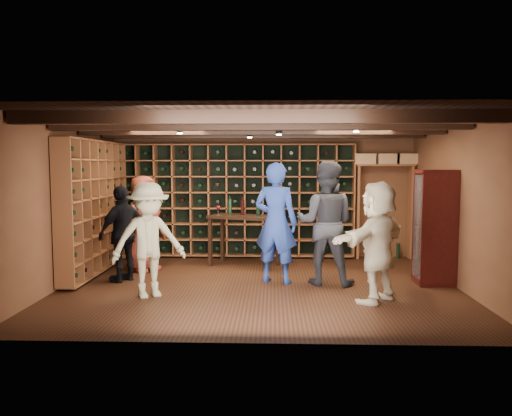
{
  "coord_description": "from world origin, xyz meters",
  "views": [
    {
      "loc": [
        0.2,
        -7.55,
        1.86
      ],
      "look_at": [
        -0.06,
        0.2,
        1.18
      ],
      "focal_mm": 35.0,
      "sensor_mm": 36.0,
      "label": 1
    }
  ],
  "objects_px": {
    "display_cabinet": "(434,229)",
    "guest_khaki": "(149,240)",
    "guest_red_floral": "(144,224)",
    "guest_beige": "(378,242)",
    "man_grey_suit": "(325,223)",
    "guest_woman_black": "(123,234)",
    "man_blue_shirt": "(276,223)",
    "tasting_table": "(244,222)"
  },
  "relations": [
    {
      "from": "display_cabinet",
      "to": "guest_red_floral",
      "type": "distance_m",
      "value": 4.82
    },
    {
      "from": "man_grey_suit",
      "to": "guest_khaki",
      "type": "relative_size",
      "value": 1.18
    },
    {
      "from": "display_cabinet",
      "to": "guest_khaki",
      "type": "height_order",
      "value": "display_cabinet"
    },
    {
      "from": "man_grey_suit",
      "to": "guest_woman_black",
      "type": "height_order",
      "value": "man_grey_suit"
    },
    {
      "from": "display_cabinet",
      "to": "guest_woman_black",
      "type": "relative_size",
      "value": 1.14
    },
    {
      "from": "guest_red_floral",
      "to": "guest_beige",
      "type": "distance_m",
      "value": 4.1
    },
    {
      "from": "guest_woman_black",
      "to": "guest_beige",
      "type": "relative_size",
      "value": 0.93
    },
    {
      "from": "man_blue_shirt",
      "to": "guest_red_floral",
      "type": "bearing_deg",
      "value": 0.14
    },
    {
      "from": "tasting_table",
      "to": "guest_beige",
      "type": "bearing_deg",
      "value": -30.17
    },
    {
      "from": "guest_khaki",
      "to": "man_blue_shirt",
      "type": "bearing_deg",
      "value": -1.13
    },
    {
      "from": "guest_red_floral",
      "to": "tasting_table",
      "type": "bearing_deg",
      "value": -41.64
    },
    {
      "from": "man_blue_shirt",
      "to": "tasting_table",
      "type": "height_order",
      "value": "man_blue_shirt"
    },
    {
      "from": "guest_khaki",
      "to": "guest_beige",
      "type": "height_order",
      "value": "guest_beige"
    },
    {
      "from": "display_cabinet",
      "to": "guest_red_floral",
      "type": "relative_size",
      "value": 1.05
    },
    {
      "from": "guest_red_floral",
      "to": "guest_beige",
      "type": "xyz_separation_m",
      "value": [
        3.66,
        -1.84,
        -0.01
      ]
    },
    {
      "from": "guest_red_floral",
      "to": "guest_woman_black",
      "type": "distance_m",
      "value": 0.79
    },
    {
      "from": "guest_woman_black",
      "to": "guest_khaki",
      "type": "distance_m",
      "value": 1.12
    },
    {
      "from": "guest_red_floral",
      "to": "man_grey_suit",
      "type": "bearing_deg",
      "value": -73.42
    },
    {
      "from": "guest_woman_black",
      "to": "man_blue_shirt",
      "type": "bearing_deg",
      "value": 124.77
    },
    {
      "from": "guest_khaki",
      "to": "tasting_table",
      "type": "relative_size",
      "value": 1.18
    },
    {
      "from": "guest_beige",
      "to": "guest_woman_black",
      "type": "bearing_deg",
      "value": -62.52
    },
    {
      "from": "tasting_table",
      "to": "guest_red_floral",
      "type": "bearing_deg",
      "value": -143.58
    },
    {
      "from": "display_cabinet",
      "to": "guest_woman_black",
      "type": "height_order",
      "value": "display_cabinet"
    },
    {
      "from": "guest_woman_black",
      "to": "guest_khaki",
      "type": "xyz_separation_m",
      "value": [
        0.64,
        -0.92,
        0.04
      ]
    },
    {
      "from": "man_grey_suit",
      "to": "tasting_table",
      "type": "relative_size",
      "value": 1.39
    },
    {
      "from": "display_cabinet",
      "to": "guest_khaki",
      "type": "distance_m",
      "value": 4.34
    },
    {
      "from": "display_cabinet",
      "to": "man_blue_shirt",
      "type": "bearing_deg",
      "value": 179.74
    },
    {
      "from": "guest_red_floral",
      "to": "tasting_table",
      "type": "xyz_separation_m",
      "value": [
        1.72,
        0.5,
        -0.02
      ]
    },
    {
      "from": "man_blue_shirt",
      "to": "tasting_table",
      "type": "relative_size",
      "value": 1.38
    },
    {
      "from": "man_grey_suit",
      "to": "guest_khaki",
      "type": "bearing_deg",
      "value": 31.51
    },
    {
      "from": "guest_red_floral",
      "to": "guest_beige",
      "type": "bearing_deg",
      "value": -84.61
    },
    {
      "from": "man_grey_suit",
      "to": "guest_woman_black",
      "type": "xyz_separation_m",
      "value": [
        -3.2,
        0.07,
        -0.19
      ]
    },
    {
      "from": "display_cabinet",
      "to": "man_blue_shirt",
      "type": "xyz_separation_m",
      "value": [
        -2.46,
        0.01,
        0.09
      ]
    },
    {
      "from": "man_blue_shirt",
      "to": "guest_beige",
      "type": "bearing_deg",
      "value": 161.62
    },
    {
      "from": "guest_woman_black",
      "to": "guest_beige",
      "type": "height_order",
      "value": "guest_beige"
    },
    {
      "from": "man_blue_shirt",
      "to": "guest_red_floral",
      "type": "distance_m",
      "value": 2.43
    },
    {
      "from": "guest_red_floral",
      "to": "tasting_table",
      "type": "relative_size",
      "value": 1.21
    },
    {
      "from": "man_blue_shirt",
      "to": "display_cabinet",
      "type": "bearing_deg",
      "value": -161.17
    },
    {
      "from": "display_cabinet",
      "to": "guest_woman_black",
      "type": "distance_m",
      "value": 4.89
    },
    {
      "from": "guest_woman_black",
      "to": "tasting_table",
      "type": "distance_m",
      "value": 2.25
    },
    {
      "from": "guest_beige",
      "to": "man_blue_shirt",
      "type": "bearing_deg",
      "value": -84.35
    },
    {
      "from": "guest_woman_black",
      "to": "tasting_table",
      "type": "relative_size",
      "value": 1.12
    }
  ]
}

